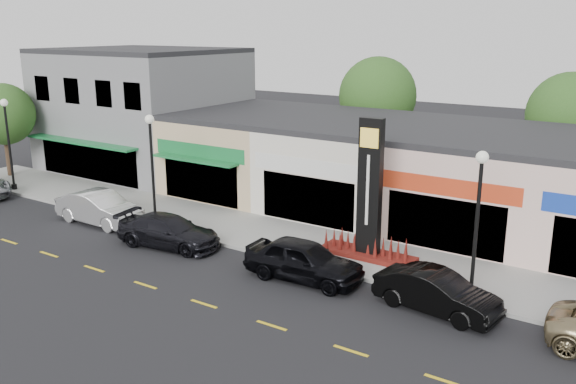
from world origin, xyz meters
name	(u,v)px	position (x,y,z in m)	size (l,w,h in m)	color
ground	(253,277)	(0.00, 0.00, 0.00)	(120.00, 120.00, 0.00)	black
sidewalk	(310,244)	(0.00, 4.35, 0.07)	(52.00, 4.30, 0.15)	gray
curb	(283,259)	(0.00, 2.10, 0.07)	(52.00, 0.20, 0.15)	gray
building_grey_2story	(143,110)	(-18.00, 11.48, 4.14)	(12.00, 10.95, 8.30)	slate
shop_beige	(253,149)	(-8.50, 11.46, 2.40)	(7.00, 10.85, 4.80)	tan
shop_cream	(354,163)	(-1.50, 11.47, 2.40)	(7.00, 10.01, 4.80)	silver
shop_pink_w	(480,179)	(5.50, 11.47, 2.40)	(7.00, 10.01, 4.80)	#D1AB9F
tree_west_sidewalk	(3,114)	(-23.50, 4.50, 4.21)	(4.00, 4.00, 6.22)	#382619
tree_rear_west	(378,96)	(-4.00, 19.50, 5.22)	(5.20, 5.20, 7.83)	#382619
tree_rear_mid	(570,114)	(8.00, 19.50, 4.88)	(4.80, 4.80, 7.29)	#382619
lamp_west_far	(8,135)	(-20.00, 2.50, 3.48)	(0.44, 0.44, 5.47)	black
lamp_west_near	(152,158)	(-8.00, 2.50, 3.48)	(0.44, 0.44, 5.47)	black
lamp_east_near	(478,211)	(8.00, 2.50, 3.48)	(0.44, 0.44, 5.47)	black
pylon_sign	(369,209)	(3.00, 4.20, 2.27)	(4.20, 1.30, 6.00)	#4F100D
car_white_van	(100,208)	(-10.59, 1.20, 0.82)	(4.99, 1.74, 1.64)	silver
car_dark_sedan	(169,231)	(-5.31, 0.71, 0.72)	(4.97, 2.02, 1.44)	black
car_black_sedan	(304,260)	(1.84, 0.88, 0.82)	(4.84, 1.95, 1.65)	black
car_black_conv	(437,292)	(7.22, 1.06, 0.73)	(4.45, 1.55, 1.47)	black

